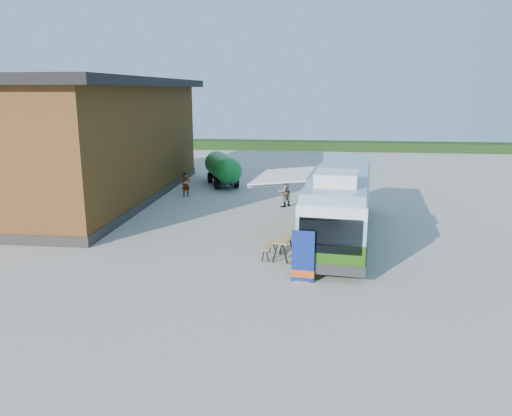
# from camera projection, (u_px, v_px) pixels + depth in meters

# --- Properties ---
(ground) EXTENTS (100.00, 100.00, 0.00)m
(ground) POSITION_uv_depth(u_px,v_px,m) (233.00, 253.00, 21.30)
(ground) COLOR #BCB7AD
(ground) RESTS_ON ground
(barn) EXTENTS (9.60, 21.20, 7.50)m
(barn) POSITION_uv_depth(u_px,v_px,m) (93.00, 142.00, 31.31)
(barn) COLOR brown
(barn) RESTS_ON ground
(hedge) EXTENTS (40.00, 3.00, 1.00)m
(hedge) POSITION_uv_depth(u_px,v_px,m) (355.00, 146.00, 57.00)
(hedge) COLOR #264419
(hedge) RESTS_ON ground
(bus) EXTENTS (3.87, 12.29, 3.71)m
(bus) POSITION_uv_depth(u_px,v_px,m) (341.00, 200.00, 23.26)
(bus) COLOR #2C6A11
(bus) RESTS_ON ground
(awning) EXTENTS (3.22, 4.69, 0.53)m
(awning) POSITION_uv_depth(u_px,v_px,m) (289.00, 179.00, 23.52)
(awning) COLOR white
(awning) RESTS_ON ground
(banner) EXTENTS (0.84, 0.24, 1.93)m
(banner) POSITION_uv_depth(u_px,v_px,m) (303.00, 261.00, 17.94)
(banner) COLOR navy
(banner) RESTS_ON ground
(picnic_table) EXTENTS (1.74, 1.61, 0.87)m
(picnic_table) POSITION_uv_depth(u_px,v_px,m) (284.00, 244.00, 20.46)
(picnic_table) COLOR tan
(picnic_table) RESTS_ON ground
(person_a) EXTENTS (0.68, 0.64, 1.56)m
(person_a) POSITION_uv_depth(u_px,v_px,m) (186.00, 185.00, 32.49)
(person_a) COLOR #999999
(person_a) RESTS_ON ground
(person_b) EXTENTS (1.12, 1.15, 1.87)m
(person_b) POSITION_uv_depth(u_px,v_px,m) (284.00, 191.00, 29.56)
(person_b) COLOR #999999
(person_b) RESTS_ON ground
(slurry_tanker) EXTENTS (3.38, 5.74, 2.26)m
(slurry_tanker) POSITION_uv_depth(u_px,v_px,m) (223.00, 168.00, 36.08)
(slurry_tanker) COLOR #167E2C
(slurry_tanker) RESTS_ON ground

